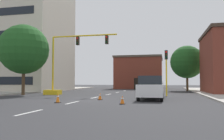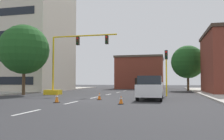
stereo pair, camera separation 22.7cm
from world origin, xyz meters
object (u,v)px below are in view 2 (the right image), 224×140
object	(u,v)px
tree_left_near	(24,49)
traffic_cone_roadside_b	(99,96)
traffic_signal_gantry	(61,76)
traffic_cone_roadside_a	(57,98)
pickup_truck_white	(150,88)
tree_right_far	(188,62)
traffic_cone_roadside_c	(121,100)
traffic_light_pole_right	(166,62)

from	to	relation	value
tree_left_near	traffic_cone_roadside_b	xyz separation A→B (m)	(10.34, -4.75, -4.88)
traffic_signal_gantry	traffic_cone_roadside_a	xyz separation A→B (m)	(4.19, -9.54, -1.86)
tree_left_near	traffic_cone_roadside_a	distance (m)	12.34
pickup_truck_white	traffic_signal_gantry	bearing A→B (deg)	154.40
traffic_signal_gantry	traffic_cone_roadside_a	world-z (taller)	traffic_signal_gantry
tree_right_far	traffic_cone_roadside_c	xyz separation A→B (m)	(-6.30, -24.49, -4.41)
traffic_light_pole_right	traffic_cone_roadside_a	xyz separation A→B (m)	(-7.68, -9.55, -3.18)
tree_right_far	traffic_light_pole_right	bearing A→B (deg)	-102.61
traffic_signal_gantry	traffic_cone_roadside_c	size ratio (longest dim) A/B	14.10
traffic_light_pole_right	traffic_cone_roadside_a	size ratio (longest dim) A/B	6.73
traffic_signal_gantry	pickup_truck_white	bearing A→B (deg)	-25.60
traffic_signal_gantry	traffic_cone_roadside_c	bearing A→B (deg)	-46.92
traffic_light_pole_right	tree_right_far	xyz separation A→B (m)	(3.34, 14.94, 1.18)
tree_left_near	pickup_truck_white	bearing A→B (deg)	-13.62
traffic_light_pole_right	tree_left_near	distance (m)	15.93
traffic_cone_roadside_a	traffic_cone_roadside_c	size ratio (longest dim) A/B	1.18
traffic_light_pole_right	tree_left_near	xyz separation A→B (m)	(-15.77, -1.57, 1.64)
traffic_cone_roadside_b	traffic_cone_roadside_c	bearing A→B (deg)	-52.50
traffic_signal_gantry	tree_left_near	bearing A→B (deg)	-158.16
traffic_light_pole_right	tree_right_far	world-z (taller)	tree_right_far
tree_right_far	traffic_cone_roadside_c	distance (m)	25.67
traffic_signal_gantry	pickup_truck_white	xyz separation A→B (m)	(10.58, -5.07, -1.24)
tree_right_far	pickup_truck_white	size ratio (longest dim) A/B	1.37
traffic_signal_gantry	tree_right_far	world-z (taller)	tree_right_far
tree_right_far	pickup_truck_white	bearing A→B (deg)	-103.05
traffic_signal_gantry	tree_right_far	bearing A→B (deg)	44.48
traffic_cone_roadside_b	traffic_cone_roadside_c	size ratio (longest dim) A/B	0.99
traffic_signal_gantry	traffic_cone_roadside_c	distance (m)	13.21
tree_left_near	tree_right_far	size ratio (longest dim) A/B	1.08
traffic_light_pole_right	traffic_cone_roadside_c	world-z (taller)	traffic_light_pole_right
tree_left_near	traffic_cone_roadside_b	distance (m)	12.38
pickup_truck_white	traffic_cone_roadside_b	world-z (taller)	pickup_truck_white
traffic_signal_gantry	traffic_cone_roadside_b	bearing A→B (deg)	-44.41
tree_right_far	traffic_cone_roadside_c	size ratio (longest dim) A/B	12.20
traffic_light_pole_right	pickup_truck_white	size ratio (longest dim) A/B	0.89
tree_left_near	tree_right_far	distance (m)	25.26
pickup_truck_white	traffic_cone_roadside_b	bearing A→B (deg)	-163.23
pickup_truck_white	traffic_cone_roadside_a	xyz separation A→B (m)	(-6.39, -4.47, -0.62)
tree_right_far	traffic_cone_roadside_c	world-z (taller)	tree_right_far
traffic_light_pole_right	traffic_cone_roadside_b	world-z (taller)	traffic_light_pole_right
pickup_truck_white	traffic_cone_roadside_c	size ratio (longest dim) A/B	8.93
pickup_truck_white	traffic_cone_roadside_c	xyz separation A→B (m)	(-1.66, -4.47, -0.68)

